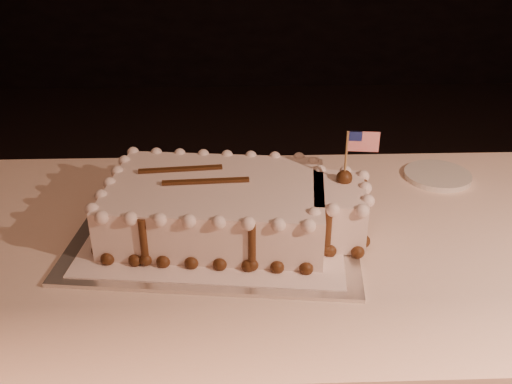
{
  "coord_description": "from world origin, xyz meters",
  "views": [
    {
      "loc": [
        -0.34,
        -0.39,
        1.38
      ],
      "look_at": [
        -0.3,
        0.62,
        0.84
      ],
      "focal_mm": 40.0,
      "sensor_mm": 36.0,
      "label": 1
    }
  ],
  "objects_px": {
    "cake_board": "(218,229)",
    "side_plate": "(437,175)",
    "banquet_table": "(383,367)",
    "sheet_cake": "(232,206)"
  },
  "relations": [
    {
      "from": "cake_board",
      "to": "sheet_cake",
      "type": "bearing_deg",
      "value": 0.49
    },
    {
      "from": "cake_board",
      "to": "side_plate",
      "type": "height_order",
      "value": "side_plate"
    },
    {
      "from": "cake_board",
      "to": "sheet_cake",
      "type": "relative_size",
      "value": 1.03
    },
    {
      "from": "banquet_table",
      "to": "side_plate",
      "type": "height_order",
      "value": "side_plate"
    },
    {
      "from": "cake_board",
      "to": "side_plate",
      "type": "distance_m",
      "value": 0.58
    },
    {
      "from": "banquet_table",
      "to": "side_plate",
      "type": "bearing_deg",
      "value": 58.31
    },
    {
      "from": "side_plate",
      "to": "sheet_cake",
      "type": "bearing_deg",
      "value": -155.27
    },
    {
      "from": "sheet_cake",
      "to": "side_plate",
      "type": "bearing_deg",
      "value": 24.73
    },
    {
      "from": "sheet_cake",
      "to": "banquet_table",
      "type": "bearing_deg",
      "value": -3.03
    },
    {
      "from": "banquet_table",
      "to": "cake_board",
      "type": "xyz_separation_m",
      "value": [
        -0.38,
        0.02,
        0.38
      ]
    }
  ]
}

